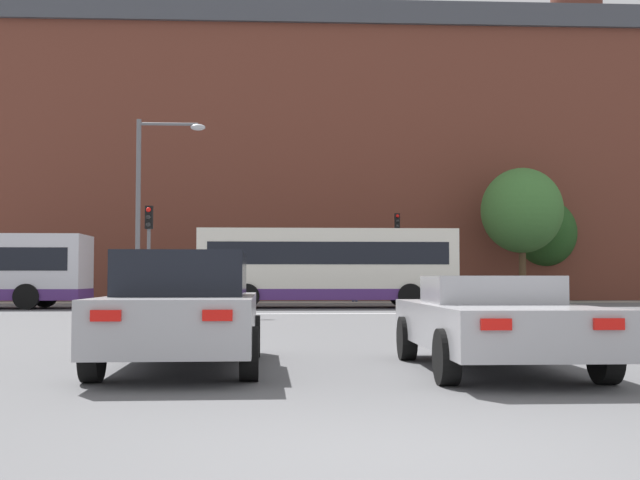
% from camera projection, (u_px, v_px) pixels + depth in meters
% --- Properties ---
extents(ground_plane, '(400.00, 400.00, 0.00)m').
position_uv_depth(ground_plane, '(411.00, 460.00, 5.30)').
color(ground_plane, '#545456').
extents(stop_line_strip, '(7.67, 0.30, 0.01)m').
position_uv_depth(stop_line_strip, '(305.00, 314.00, 27.28)').
color(stop_line_strip, silver).
rests_on(stop_line_strip, ground_plane).
extents(far_pavement, '(68.52, 2.50, 0.01)m').
position_uv_depth(far_pavement, '(296.00, 302.00, 40.25)').
color(far_pavement, gray).
rests_on(far_pavement, ground_plane).
extents(brick_civic_building, '(46.28, 13.57, 23.49)m').
position_uv_depth(brick_civic_building, '(334.00, 164.00, 50.13)').
color(brick_civic_building, brown).
rests_on(brick_civic_building, ground_plane).
extents(car_saloon_left, '(2.09, 4.65, 1.56)m').
position_uv_depth(car_saloon_left, '(184.00, 310.00, 10.75)').
color(car_saloon_left, '#9E9EA3').
rests_on(car_saloon_left, ground_plane).
extents(car_roadster_right, '(2.04, 4.59, 1.24)m').
position_uv_depth(car_roadster_right, '(493.00, 321.00, 10.49)').
color(car_roadster_right, '#9E9EA3').
rests_on(car_roadster_right, ground_plane).
extents(bus_crossing_lead, '(10.49, 2.74, 3.21)m').
position_uv_depth(bus_crossing_lead, '(327.00, 266.00, 33.03)').
color(bus_crossing_lead, silver).
rests_on(bus_crossing_lead, ground_plane).
extents(traffic_light_near_left, '(0.26, 0.31, 3.71)m').
position_uv_depth(traffic_light_near_left, '(149.00, 240.00, 27.55)').
color(traffic_light_near_left, slate).
rests_on(traffic_light_near_left, ground_plane).
extents(traffic_light_far_right, '(0.26, 0.31, 4.49)m').
position_uv_depth(traffic_light_far_right, '(397.00, 243.00, 40.30)').
color(traffic_light_far_right, slate).
rests_on(traffic_light_far_right, ground_plane).
extents(traffic_light_far_left, '(0.26, 0.31, 3.61)m').
position_uv_depth(traffic_light_far_left, '(200.00, 253.00, 39.37)').
color(traffic_light_far_left, slate).
rests_on(traffic_light_far_left, ground_plane).
extents(street_lamp_junction, '(2.32, 0.36, 6.58)m').
position_uv_depth(street_lamp_junction, '(151.00, 193.00, 27.00)').
color(street_lamp_junction, slate).
rests_on(street_lamp_junction, ground_plane).
extents(pedestrian_waiting, '(0.45, 0.34, 1.76)m').
position_uv_depth(pedestrian_waiting, '(355.00, 282.00, 40.94)').
color(pedestrian_waiting, '#333851').
rests_on(pedestrian_waiting, ground_plane).
extents(pedestrian_walking_east, '(0.43, 0.27, 1.81)m').
position_uv_depth(pedestrian_walking_east, '(132.00, 281.00, 39.93)').
color(pedestrian_walking_east, brown).
rests_on(pedestrian_walking_east, ground_plane).
extents(tree_by_building, '(4.14, 4.14, 6.85)m').
position_uv_depth(tree_by_building, '(522.00, 211.00, 40.88)').
color(tree_by_building, '#4C3823').
rests_on(tree_by_building, ground_plane).
extents(tree_kerbside, '(3.63, 3.63, 5.63)m').
position_uv_depth(tree_kerbside, '(543.00, 233.00, 44.38)').
color(tree_kerbside, '#4C3823').
rests_on(tree_kerbside, ground_plane).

